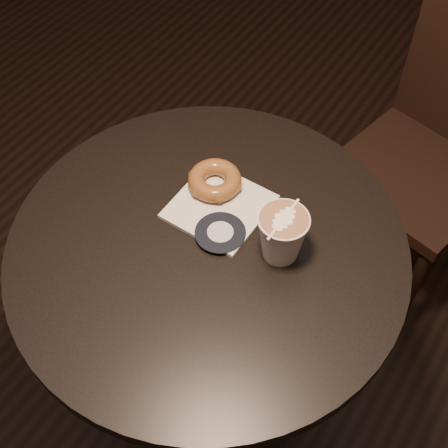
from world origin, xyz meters
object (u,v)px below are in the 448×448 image
(chair, at_px, (445,129))
(pastry_bag, at_px, (220,207))
(latte_cup, at_px, (282,236))
(doughnut, at_px, (215,180))
(cafe_table, at_px, (209,302))

(chair, relative_size, pastry_bag, 5.91)
(chair, distance_m, pastry_bag, 0.75)
(chair, bearing_deg, latte_cup, -85.36)
(pastry_bag, relative_size, doughnut, 1.61)
(latte_cup, bearing_deg, cafe_table, -154.75)
(pastry_bag, relative_size, latte_cup, 1.66)
(chair, height_order, latte_cup, chair)
(chair, xyz_separation_m, doughnut, (-0.26, -0.64, 0.25))
(cafe_table, xyz_separation_m, doughnut, (-0.06, 0.11, 0.22))
(chair, relative_size, latte_cup, 9.80)
(chair, distance_m, doughnut, 0.74)
(cafe_table, height_order, chair, chair)
(doughnut, height_order, latte_cup, latte_cup)
(pastry_bag, bearing_deg, cafe_table, -71.37)
(cafe_table, height_order, pastry_bag, pastry_bag)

